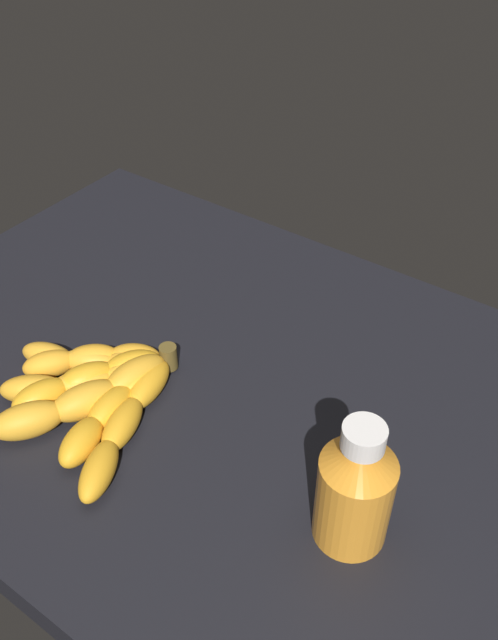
% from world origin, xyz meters
% --- Properties ---
extents(ground_plane, '(0.93, 0.60, 0.04)m').
position_xyz_m(ground_plane, '(0.00, 0.00, -0.02)').
color(ground_plane, black).
extents(banana_bunch, '(0.23, 0.21, 0.04)m').
position_xyz_m(banana_bunch, '(-0.11, -0.10, 0.02)').
color(banana_bunch, gold).
rests_on(banana_bunch, ground_plane).
extents(honey_bottle, '(0.07, 0.07, 0.14)m').
position_xyz_m(honey_bottle, '(0.19, -0.09, 0.06)').
color(honey_bottle, orange).
rests_on(honey_bottle, ground_plane).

